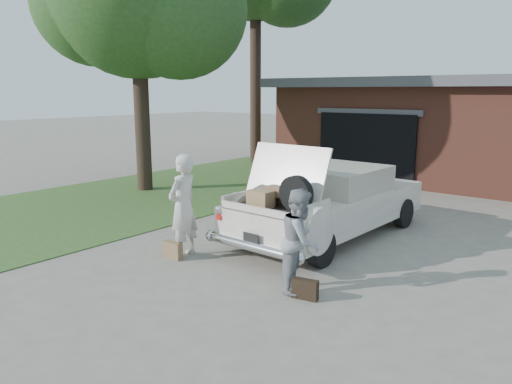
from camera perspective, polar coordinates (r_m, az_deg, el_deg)
The scene contains 8 objects.
ground at distance 8.80m, azimuth -2.46°, elevation -7.65°, with size 90.00×90.00×0.00m, color gray.
grass_strip at distance 14.64m, azimuth -11.04°, elevation -0.04°, with size 6.00×16.00×0.02m, color #2D4C1E.
house at distance 18.34m, azimuth 24.48°, elevation 6.68°, with size 12.80×7.80×3.30m.
sedan at distance 10.02m, azimuth 8.40°, elevation -1.15°, with size 2.03×4.92×1.96m.
woman_left at distance 8.76m, azimuth -8.34°, elevation -1.63°, with size 0.67×0.44×1.83m, color beige.
woman_right at distance 7.28m, azimuth 5.12°, elevation -5.52°, with size 0.74×0.58×1.52m, color gray.
suitcase_left at distance 8.90m, azimuth -9.52°, elevation -6.58°, with size 0.39×0.12×0.30m, color olive.
suitcase_right at distance 7.18m, azimuth 5.63°, elevation -10.99°, with size 0.38×0.12×0.29m, color black.
Camera 1 is at (5.47, -6.26, 2.89)m, focal length 35.00 mm.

